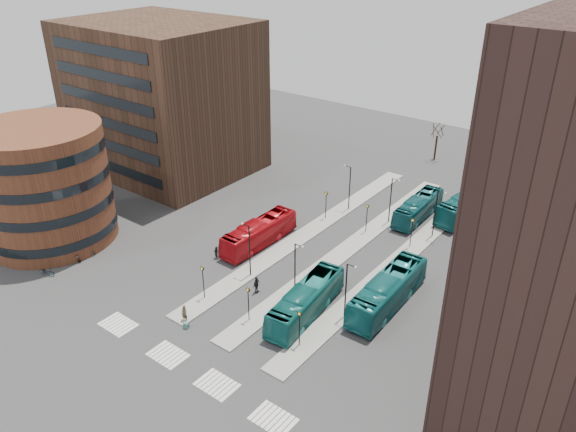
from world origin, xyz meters
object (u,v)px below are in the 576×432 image
Objects in this scene: teal_bus_d at (469,205)px; bicycle_mid at (75,258)px; suitcase at (186,325)px; red_bus at (259,233)px; teal_bus_c at (388,291)px; teal_bus_b at (418,208)px; commuter_b at (257,285)px; bicycle_near at (47,272)px; bicycle_far at (88,252)px; teal_bus_a at (306,301)px; commuter_a at (217,252)px; traveller at (184,314)px; commuter_c at (294,309)px.

bicycle_mid is (-30.98, -37.64, -1.17)m from teal_bus_d.
red_bus reaches higher than suitcase.
teal_bus_d is (-0.91, 23.55, -0.03)m from teal_bus_c.
red_bus is at bearing -125.06° from teal_bus_b.
teal_bus_b is 6.71m from teal_bus_d.
commuter_b is at bearing -50.78° from red_bus.
bicycle_near is 1.04× the size of bicycle_far.
teal_bus_a is 6.23m from commuter_b.
commuter_b is at bearing 174.21° from commuter_a.
commuter_c is at bearing 33.25° from traveller.
red_bus is 14.42m from teal_bus_a.
teal_bus_d is 47.48m from bicycle_far.
teal_bus_c is at bearing -78.14° from teal_bus_d.
teal_bus_d reaches higher than teal_bus_a.
bicycle_mid is (-12.15, -10.24, -0.24)m from commuter_a.
teal_bus_b is at bearing -55.90° from bicycle_near.
traveller is 0.98× the size of commuter_b.
commuter_a is 0.84× the size of bicycle_far.
teal_bus_c reaches higher than bicycle_near.
traveller is 1.06× the size of bicycle_mid.
teal_bus_a is 30.03m from teal_bus_d.
teal_bus_d reaches higher than commuter_a.
teal_bus_a reaches higher than bicycle_mid.
teal_bus_a is at bearing 32.35° from suitcase.
commuter_c is (-5.43, -30.50, -0.91)m from teal_bus_d.
suitcase is 19.88m from teal_bus_c.
bicycle_near is at bearing -162.54° from teal_bus_a.
teal_bus_d reaches higher than traveller.
commuter_a reaches higher than bicycle_mid.
teal_bus_d is at bearing 56.43° from suitcase.
bicycle_mid is (-18.57, 0.60, 0.22)m from suitcase.
teal_bus_a is at bearing -95.73° from commuter_b.
bicycle_mid is 1.68m from bicycle_far.
teal_bus_c is 23.57m from teal_bus_d.
suitcase is 0.33× the size of bicycle_far.
commuter_a is (-13.76, -23.01, -0.71)m from teal_bus_b.
red_bus is at bearing -99.54° from commuter_c.
commuter_b reaches higher than commuter_a.
teal_bus_b reaches higher than suitcase.
red_bus is 6.52× the size of bicycle_mid.
red_bus is at bearing 31.64° from commuter_b.
red_bus is at bearing -45.11° from bicycle_mid.
commuter_b is (-6.19, -0.11, -0.66)m from teal_bus_a.
bicycle_near is 5.24m from bicycle_far.
red_bus is at bearing 94.26° from traveller.
traveller is 10.56m from commuter_c.
teal_bus_d is 6.51× the size of commuter_b.
teal_bus_b is at bearing -129.41° from teal_bus_d.
traveller is (-8.15, -33.25, -0.56)m from teal_bus_b.
commuter_c reaches higher than bicycle_near.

